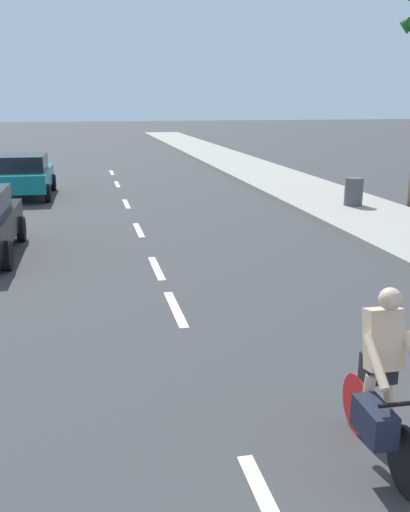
{
  "coord_description": "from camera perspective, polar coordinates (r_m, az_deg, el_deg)",
  "views": [
    {
      "loc": [
        -1.47,
        -0.89,
        3.51
      ],
      "look_at": [
        0.39,
        7.79,
        1.1
      ],
      "focal_mm": 40.45,
      "sensor_mm": 36.0,
      "label": 1
    }
  ],
  "objects": [
    {
      "name": "cyclist",
      "position": [
        5.95,
        16.97,
        -12.3
      ],
      "size": [
        0.62,
        1.71,
        1.82
      ],
      "rotation": [
        0.0,
        0.0,
        3.11
      ],
      "color": "black",
      "rests_on": "ground"
    },
    {
      "name": "lane_stripe_3",
      "position": [
        12.48,
        -4.83,
        -1.18
      ],
      "size": [
        0.16,
        1.8,
        0.01
      ],
      "primitive_type": "cube",
      "color": "white",
      "rests_on": "ground"
    },
    {
      "name": "lane_stripe_5",
      "position": [
        20.37,
        -7.79,
        5.14
      ],
      "size": [
        0.16,
        1.8,
        0.01
      ],
      "primitive_type": "cube",
      "color": "white",
      "rests_on": "ground"
    },
    {
      "name": "lane_stripe_2",
      "position": [
        10.07,
        -2.94,
        -5.2
      ],
      "size": [
        0.16,
        1.8,
        0.01
      ],
      "primitive_type": "cube",
      "color": "white",
      "rests_on": "ground"
    },
    {
      "name": "sidewalk_strip",
      "position": [
        24.69,
        8.46,
        7.02
      ],
      "size": [
        3.6,
        80.0,
        0.14
      ],
      "primitive_type": "cube",
      "color": "#9E998E",
      "rests_on": "ground"
    },
    {
      "name": "parked_car_teal",
      "position": [
        22.58,
        -17.32,
        7.72
      ],
      "size": [
        2.01,
        4.17,
        1.57
      ],
      "rotation": [
        0.0,
        0.0,
        -0.03
      ],
      "color": "#14727A",
      "rests_on": "ground"
    },
    {
      "name": "lane_stripe_4",
      "position": [
        16.18,
        -6.58,
        2.58
      ],
      "size": [
        0.16,
        1.8,
        0.01
      ],
      "primitive_type": "cube",
      "color": "white",
      "rests_on": "ground"
    },
    {
      "name": "trash_bin_far",
      "position": [
        19.68,
        14.49,
        6.19
      ],
      "size": [
        0.6,
        0.6,
        0.91
      ],
      "primitive_type": "cylinder",
      "color": "#47474C",
      "rests_on": "sidewalk_strip"
    },
    {
      "name": "ground_plane",
      "position": [
        21.23,
        -7.97,
        5.53
      ],
      "size": [
        160.0,
        160.0,
        0.0
      ],
      "primitive_type": "plane",
      "color": "#38383A"
    },
    {
      "name": "lane_stripe_6",
      "position": [
        25.23,
        -8.68,
        7.04
      ],
      "size": [
        0.16,
        1.8,
        0.01
      ],
      "primitive_type": "cube",
      "color": "white",
      "rests_on": "ground"
    },
    {
      "name": "lane_stripe_7",
      "position": [
        29.4,
        -9.21,
        8.15
      ],
      "size": [
        0.16,
        1.8,
        0.01
      ],
      "primitive_type": "cube",
      "color": "white",
      "rests_on": "ground"
    }
  ]
}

